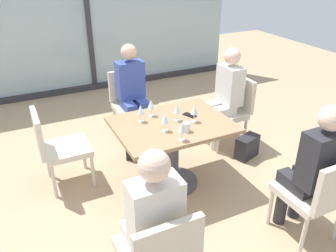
# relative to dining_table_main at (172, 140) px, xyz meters

# --- Properties ---
(ground_plane) EXTENTS (12.00, 12.00, 0.00)m
(ground_plane) POSITION_rel_dining_table_main_xyz_m (0.00, 0.00, -0.54)
(ground_plane) COLOR tan
(window_wall_backdrop) EXTENTS (5.34, 0.10, 2.70)m
(window_wall_backdrop) POSITION_rel_dining_table_main_xyz_m (0.00, 3.20, 0.68)
(window_wall_backdrop) COLOR #A0B7BC
(window_wall_backdrop) RESTS_ON ground_plane
(dining_table_main) EXTENTS (1.16, 0.89, 0.73)m
(dining_table_main) POSITION_rel_dining_table_main_xyz_m (0.00, 0.00, 0.00)
(dining_table_main) COLOR #997551
(dining_table_main) RESTS_ON ground_plane
(chair_far_right) EXTENTS (0.50, 0.46, 0.87)m
(chair_far_right) POSITION_rel_dining_table_main_xyz_m (1.09, 0.50, -0.04)
(chair_far_right) COLOR beige
(chair_far_right) RESTS_ON ground_plane
(chair_near_window) EXTENTS (0.46, 0.51, 0.87)m
(chair_near_window) POSITION_rel_dining_table_main_xyz_m (0.00, 1.26, -0.04)
(chair_near_window) COLOR beige
(chair_near_window) RESTS_ON ground_plane
(chair_front_right) EXTENTS (0.46, 0.50, 0.87)m
(chair_front_right) POSITION_rel_dining_table_main_xyz_m (0.72, -1.26, -0.04)
(chair_front_right) COLOR beige
(chair_front_right) RESTS_ON ground_plane
(chair_far_left) EXTENTS (0.50, 0.46, 0.87)m
(chair_far_left) POSITION_rel_dining_table_main_xyz_m (-1.09, 0.50, -0.04)
(chair_far_left) COLOR beige
(chair_far_left) RESTS_ON ground_plane
(person_front_left) EXTENTS (0.34, 0.39, 1.26)m
(person_front_left) POSITION_rel_dining_table_main_xyz_m (-0.72, -1.15, 0.16)
(person_front_left) COLOR silver
(person_front_left) RESTS_ON ground_plane
(person_far_right) EXTENTS (0.39, 0.34, 1.26)m
(person_far_right) POSITION_rel_dining_table_main_xyz_m (0.98, 0.50, 0.16)
(person_far_right) COLOR silver
(person_far_right) RESTS_ON ground_plane
(person_near_window) EXTENTS (0.34, 0.39, 1.26)m
(person_near_window) POSITION_rel_dining_table_main_xyz_m (-0.00, 1.15, 0.16)
(person_near_window) COLOR #384C9E
(person_near_window) RESTS_ON ground_plane
(person_front_right) EXTENTS (0.34, 0.39, 1.26)m
(person_front_right) POSITION_rel_dining_table_main_xyz_m (0.72, -1.15, 0.16)
(person_front_right) COLOR #28282D
(person_front_right) RESTS_ON ground_plane
(wine_glass_0) EXTENTS (0.07, 0.07, 0.18)m
(wine_glass_0) POSITION_rel_dining_table_main_xyz_m (-0.08, -0.35, 0.33)
(wine_glass_0) COLOR silver
(wine_glass_0) RESTS_ON dining_table_main
(wine_glass_1) EXTENTS (0.07, 0.07, 0.18)m
(wine_glass_1) POSITION_rel_dining_table_main_xyz_m (-0.27, 0.17, 0.33)
(wine_glass_1) COLOR silver
(wine_glass_1) RESTS_ON dining_table_main
(wine_glass_2) EXTENTS (0.07, 0.07, 0.18)m
(wine_glass_2) POSITION_rel_dining_table_main_xyz_m (-0.12, 0.25, 0.33)
(wine_glass_2) COLOR silver
(wine_glass_2) RESTS_ON dining_table_main
(wine_glass_3) EXTENTS (0.07, 0.07, 0.18)m
(wine_glass_3) POSITION_rel_dining_table_main_xyz_m (0.07, 0.03, 0.33)
(wine_glass_3) COLOR silver
(wine_glass_3) RESTS_ON dining_table_main
(wine_glass_4) EXTENTS (0.07, 0.07, 0.18)m
(wine_glass_4) POSITION_rel_dining_table_main_xyz_m (0.21, -0.07, 0.33)
(wine_glass_4) COLOR silver
(wine_glass_4) RESTS_ON dining_table_main
(wine_glass_5) EXTENTS (0.07, 0.07, 0.18)m
(wine_glass_5) POSITION_rel_dining_table_main_xyz_m (-0.14, -0.12, 0.33)
(wine_glass_5) COLOR silver
(wine_glass_5) RESTS_ON dining_table_main
(coffee_cup) EXTENTS (0.08, 0.08, 0.09)m
(coffee_cup) POSITION_rel_dining_table_main_xyz_m (0.04, -0.21, 0.24)
(coffee_cup) COLOR white
(coffee_cup) RESTS_ON dining_table_main
(cell_phone_on_table) EXTENTS (0.12, 0.16, 0.01)m
(cell_phone_on_table) POSITION_rel_dining_table_main_xyz_m (0.24, 0.08, 0.20)
(cell_phone_on_table) COLOR black
(cell_phone_on_table) RESTS_ON dining_table_main
(handbag_1) EXTENTS (0.34, 0.25, 0.28)m
(handbag_1) POSITION_rel_dining_table_main_xyz_m (1.06, 0.07, -0.40)
(handbag_1) COLOR #232328
(handbag_1) RESTS_ON ground_plane
(handbag_2) EXTENTS (0.34, 0.26, 0.28)m
(handbag_2) POSITION_rel_dining_table_main_xyz_m (-0.14, 0.64, -0.40)
(handbag_2) COLOR #232328
(handbag_2) RESTS_ON ground_plane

